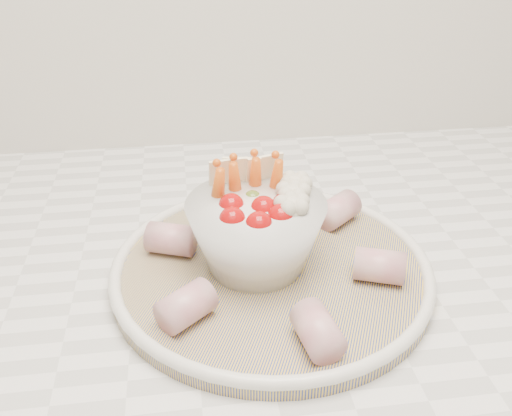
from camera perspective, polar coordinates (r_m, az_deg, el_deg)
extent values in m
cube|color=silver|center=(0.61, -0.97, -6.44)|extent=(2.04, 0.62, 0.04)
cylinder|color=navy|center=(0.56, 1.53, -6.36)|extent=(0.41, 0.41, 0.01)
torus|color=silver|center=(0.56, 1.54, -5.74)|extent=(0.31, 0.31, 0.01)
sphere|color=#A70A0B|center=(0.50, -2.39, -1.20)|extent=(0.02, 0.02, 0.02)
sphere|color=#A70A0B|center=(0.50, 0.29, -1.67)|extent=(0.02, 0.02, 0.02)
sphere|color=#A70A0B|center=(0.51, 2.49, -0.86)|extent=(0.02, 0.02, 0.02)
sphere|color=#A70A0B|center=(0.52, -2.48, 0.19)|extent=(0.02, 0.02, 0.02)
sphere|color=#A70A0B|center=(0.52, 0.76, -0.07)|extent=(0.02, 0.02, 0.02)
sphere|color=#A70A0B|center=(0.53, 2.88, 0.27)|extent=(0.02, 0.02, 0.02)
sphere|color=#506B23|center=(0.54, -0.35, 0.87)|extent=(0.02, 0.02, 0.02)
cone|color=#D45513|center=(0.54, -2.14, 2.33)|extent=(0.02, 0.03, 0.06)
cone|color=#D45513|center=(0.55, -0.06, 2.80)|extent=(0.02, 0.03, 0.06)
cone|color=#D45513|center=(0.55, 2.04, 2.58)|extent=(0.02, 0.03, 0.06)
cone|color=#D45513|center=(0.53, -3.80, 1.69)|extent=(0.02, 0.03, 0.06)
sphere|color=beige|center=(0.53, 3.70, 0.98)|extent=(0.03, 0.03, 0.03)
sphere|color=beige|center=(0.51, 3.64, -0.28)|extent=(0.03, 0.03, 0.03)
sphere|color=beige|center=(0.55, 3.92, 1.95)|extent=(0.03, 0.03, 0.03)
cube|color=#F9EDC2|center=(0.56, -1.39, 3.33)|extent=(0.04, 0.02, 0.04)
cube|color=#F9EDC2|center=(0.56, 0.80, 3.51)|extent=(0.04, 0.02, 0.04)
cube|color=#F9EDC2|center=(0.56, -2.83, 3.11)|extent=(0.04, 0.02, 0.04)
cylinder|color=#B15161|center=(0.54, 12.23, -5.67)|extent=(0.05, 0.05, 0.03)
cylinder|color=#B15161|center=(0.62, 8.19, -0.21)|extent=(0.06, 0.05, 0.03)
cylinder|color=#B15161|center=(0.64, -1.70, 1.15)|extent=(0.04, 0.05, 0.03)
cylinder|color=#B15161|center=(0.57, -8.48, -3.09)|extent=(0.05, 0.05, 0.03)
cylinder|color=#B15161|center=(0.49, -7.00, -9.69)|extent=(0.06, 0.05, 0.03)
cylinder|color=#B15161|center=(0.47, 6.18, -12.10)|extent=(0.04, 0.05, 0.03)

